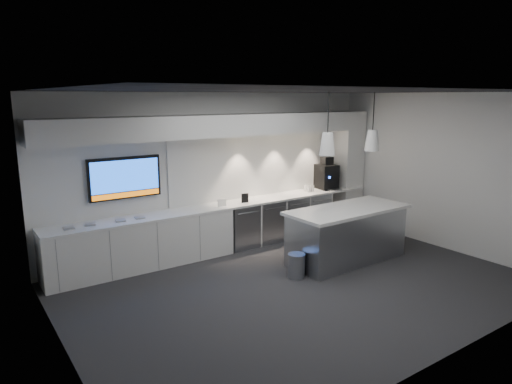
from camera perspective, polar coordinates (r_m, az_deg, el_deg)
floor at (r=7.38m, az=5.65°, el=-11.52°), size 7.00×7.00×0.00m
ceiling at (r=6.78m, az=6.17°, el=12.44°), size 7.00×7.00×0.00m
wall_back at (r=8.94m, az=-4.57°, el=2.66°), size 7.00×0.00×7.00m
wall_front at (r=5.35m, az=23.63°, el=-4.59°), size 7.00×0.00×7.00m
wall_left at (r=5.41m, az=-23.65°, el=-4.40°), size 0.00×7.00×7.00m
wall_right at (r=9.55m, az=22.09°, el=2.41°), size 0.00×7.00×7.00m
back_counter at (r=8.79m, az=-3.43°, el=-1.61°), size 6.80×0.65×0.04m
left_base_cabinets at (r=8.18m, az=-13.99°, el=-6.26°), size 3.30×0.63×0.86m
fridge_unit_a at (r=9.03m, az=-2.04°, el=-4.21°), size 0.60×0.61×0.85m
fridge_unit_b at (r=9.37m, az=1.21°, el=-3.60°), size 0.60×0.61×0.85m
fridge_unit_c at (r=9.75m, az=4.21°, el=-3.03°), size 0.60×0.61×0.85m
fridge_unit_d at (r=10.14m, az=6.99°, el=-2.50°), size 0.60×0.61×0.85m
backsplash at (r=9.57m, az=1.72°, el=3.60°), size 4.60×0.03×1.30m
soffit at (r=8.59m, az=-3.65°, el=8.34°), size 6.90×0.60×0.40m
column at (r=10.71m, az=11.27°, el=2.90°), size 0.55×0.55×2.60m
wall_tv at (r=8.11m, az=-16.06°, el=1.71°), size 1.25×0.07×0.72m
island at (r=8.40m, az=11.27°, el=-5.19°), size 2.32×1.03×0.98m
bin at (r=7.61m, az=5.07°, el=-9.15°), size 0.32×0.32×0.40m
coffee_machine at (r=10.29m, az=8.81°, el=2.04°), size 0.46×0.62×0.72m
sign_black at (r=8.86m, az=-1.39°, el=-0.75°), size 0.14×0.05×0.18m
sign_white at (r=8.58m, az=-4.27°, el=-1.33°), size 0.18×0.02×0.14m
cup_cluster at (r=9.95m, az=6.68°, el=0.45°), size 0.17×0.17×0.14m
tray_a at (r=7.70m, az=-22.36°, el=-4.19°), size 0.16×0.16×0.02m
tray_b at (r=7.80m, az=-20.01°, el=-3.82°), size 0.19×0.19×0.02m
tray_c at (r=7.89m, az=-16.58°, el=-3.41°), size 0.19×0.19×0.02m
tray_d at (r=7.99m, az=-14.35°, el=-3.10°), size 0.18×0.18×0.02m
pendant_left at (r=7.70m, az=8.91°, el=5.98°), size 0.26×0.26×1.08m
pendant_right at (r=8.49m, az=14.32°, el=6.29°), size 0.26×0.26×1.08m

